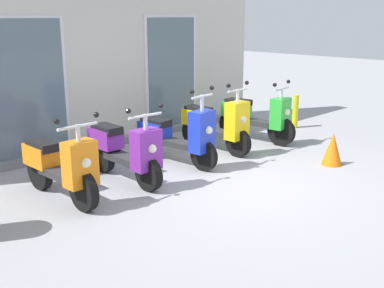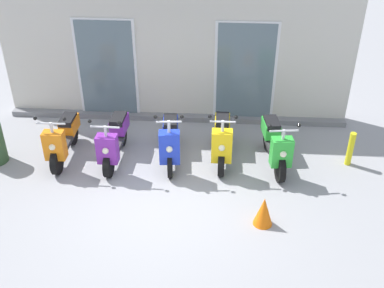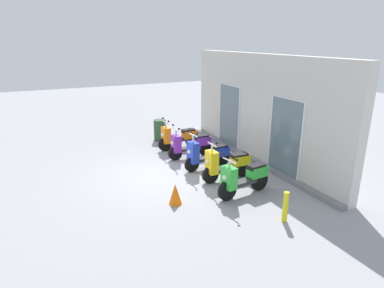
% 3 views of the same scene
% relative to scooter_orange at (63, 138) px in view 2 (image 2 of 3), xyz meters
% --- Properties ---
extents(ground_plane, '(40.00, 40.00, 0.00)m').
position_rel_scooter_orange_xyz_m(ground_plane, '(2.04, -1.22, -0.46)').
color(ground_plane, '#939399').
extents(storefront_facade, '(7.62, 0.50, 3.42)m').
position_rel_scooter_orange_xyz_m(storefront_facade, '(2.04, 1.95, 1.19)').
color(storefront_facade, beige).
rests_on(storefront_facade, ground_plane).
extents(scooter_orange, '(0.60, 1.57, 1.18)m').
position_rel_scooter_orange_xyz_m(scooter_orange, '(0.00, 0.00, 0.00)').
color(scooter_orange, black).
rests_on(scooter_orange, ground_plane).
extents(scooter_purple, '(0.60, 1.57, 1.17)m').
position_rel_scooter_orange_xyz_m(scooter_purple, '(1.02, -0.01, 0.01)').
color(scooter_purple, black).
rests_on(scooter_purple, ground_plane).
extents(scooter_blue, '(0.53, 1.61, 1.28)m').
position_rel_scooter_orange_xyz_m(scooter_blue, '(2.10, 0.06, 0.02)').
color(scooter_blue, black).
rests_on(scooter_blue, ground_plane).
extents(scooter_yellow, '(0.53, 1.54, 1.25)m').
position_rel_scooter_orange_xyz_m(scooter_yellow, '(3.10, 0.14, 0.02)').
color(scooter_yellow, black).
rests_on(scooter_yellow, ground_plane).
extents(scooter_green, '(0.59, 1.59, 1.17)m').
position_rel_scooter_orange_xyz_m(scooter_green, '(4.12, 0.05, 0.02)').
color(scooter_green, black).
rests_on(scooter_green, ground_plane).
extents(curb_bollard, '(0.12, 0.12, 0.70)m').
position_rel_scooter_orange_xyz_m(curb_bollard, '(5.58, 0.16, -0.11)').
color(curb_bollard, yellow).
rests_on(curb_bollard, ground_plane).
extents(traffic_cone, '(0.32, 0.32, 0.52)m').
position_rel_scooter_orange_xyz_m(traffic_cone, '(3.81, -1.71, -0.20)').
color(traffic_cone, orange).
rests_on(traffic_cone, ground_plane).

